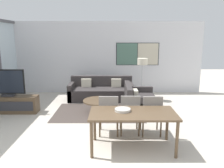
# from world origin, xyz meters

# --- Properties ---
(wall_back) EXTENTS (7.84, 0.09, 2.80)m
(wall_back) POSITION_xyz_m (0.05, 5.54, 1.41)
(wall_back) COLOR silver
(wall_back) RESTS_ON ground_plane
(area_rug) EXTENTS (2.61, 1.71, 0.01)m
(area_rug) POSITION_xyz_m (-0.02, 3.08, 0.00)
(area_rug) COLOR #473D38
(area_rug) RESTS_ON ground_plane
(tv_console) EXTENTS (1.66, 0.41, 0.50)m
(tv_console) POSITION_xyz_m (-2.67, 3.08, 0.25)
(tv_console) COLOR brown
(tv_console) RESTS_ON ground_plane
(television) EXTENTS (0.99, 0.20, 0.79)m
(television) POSITION_xyz_m (-2.67, 3.08, 0.89)
(television) COLOR #2D2D33
(television) RESTS_ON tv_console
(sofa_main) EXTENTS (2.25, 0.92, 0.80)m
(sofa_main) POSITION_xyz_m (-0.02, 4.54, 0.27)
(sofa_main) COLOR #383333
(sofa_main) RESTS_ON ground_plane
(sofa_side) EXTENTS (0.92, 1.39, 0.80)m
(sofa_side) POSITION_xyz_m (1.16, 3.27, 0.27)
(sofa_side) COLOR #383333
(sofa_side) RESTS_ON ground_plane
(coffee_table) EXTENTS (0.93, 0.93, 0.38)m
(coffee_table) POSITION_xyz_m (-0.02, 3.08, 0.29)
(coffee_table) COLOR brown
(coffee_table) RESTS_ON ground_plane
(dining_table) EXTENTS (1.68, 0.84, 0.76)m
(dining_table) POSITION_xyz_m (0.77, 0.93, 0.68)
(dining_table) COLOR brown
(dining_table) RESTS_ON ground_plane
(dining_chair_left) EXTENTS (0.46, 0.46, 0.94)m
(dining_chair_left) POSITION_xyz_m (0.29, 1.56, 0.53)
(dining_chair_left) COLOR gray
(dining_chair_left) RESTS_ON ground_plane
(dining_chair_centre) EXTENTS (0.46, 0.46, 0.94)m
(dining_chair_centre) POSITION_xyz_m (0.77, 1.59, 0.53)
(dining_chair_centre) COLOR gray
(dining_chair_centre) RESTS_ON ground_plane
(dining_chair_right) EXTENTS (0.46, 0.46, 0.94)m
(dining_chair_right) POSITION_xyz_m (1.26, 1.54, 0.53)
(dining_chair_right) COLOR gray
(dining_chair_right) RESTS_ON ground_plane
(fruit_bowl) EXTENTS (0.32, 0.32, 0.05)m
(fruit_bowl) POSITION_xyz_m (0.58, 1.00, 0.79)
(fruit_bowl) COLOR #B7B2A8
(fruit_bowl) RESTS_ON dining_table
(floor_lamp) EXTENTS (0.36, 0.36, 1.48)m
(floor_lamp) POSITION_xyz_m (1.43, 4.45, 1.26)
(floor_lamp) COLOR #2D2D33
(floor_lamp) RESTS_ON ground_plane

